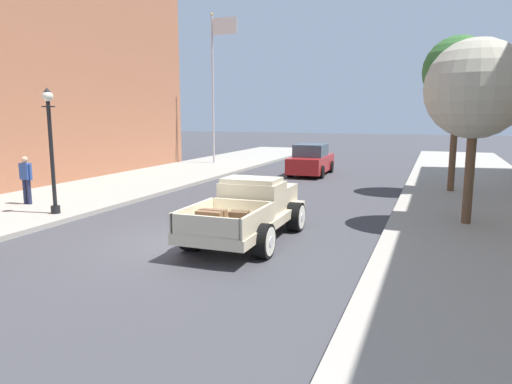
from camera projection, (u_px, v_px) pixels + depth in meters
name	position (u px, v px, depth m)	size (l,w,h in m)	color
ground_plane	(189.00, 243.00, 11.81)	(140.00, 140.00, 0.00)	#3D3D42
hotrod_truck_cream	(251.00, 209.00, 12.25)	(2.23, 4.96, 1.58)	beige
car_background_red	(311.00, 161.00, 25.06)	(1.97, 4.35, 1.65)	#AD1E1E
pedestrian_sidewalk_left	(26.00, 177.00, 16.04)	(0.53, 0.22, 1.65)	#232847
street_lamp_near	(51.00, 142.00, 14.31)	(0.50, 0.32, 3.85)	black
flagpole	(216.00, 73.00, 29.05)	(1.74, 0.16, 9.16)	#B2B2B7
street_tree_nearest	(476.00, 90.00, 12.74)	(2.72, 2.72, 5.10)	brown
street_tree_second	(458.00, 72.00, 18.26)	(2.71, 2.71, 6.08)	brown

